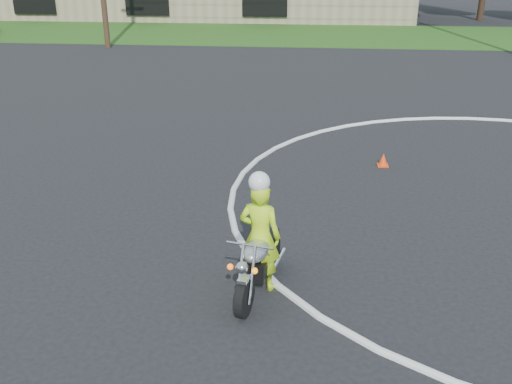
# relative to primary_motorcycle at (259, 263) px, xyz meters

# --- Properties ---
(grass_strip) EXTENTS (120.00, 10.00, 0.02)m
(grass_strip) POSITION_rel_primary_motorcycle_xyz_m (5.11, 27.68, -0.46)
(grass_strip) COLOR #1E4714
(grass_strip) RESTS_ON ground
(primary_motorcycle) EXTENTS (0.74, 1.82, 0.96)m
(primary_motorcycle) POSITION_rel_primary_motorcycle_xyz_m (0.00, 0.00, 0.00)
(primary_motorcycle) COLOR black
(primary_motorcycle) RESTS_ON ground
(rider_primary_grp) EXTENTS (0.66, 0.50, 1.79)m
(rider_primary_grp) POSITION_rel_primary_motorcycle_xyz_m (0.00, 0.13, 0.39)
(rider_primary_grp) COLOR #BDF119
(rider_primary_grp) RESTS_ON ground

